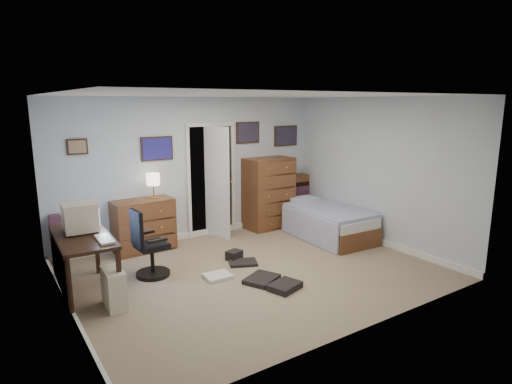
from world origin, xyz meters
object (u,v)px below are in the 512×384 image
computer_desk (75,250)px  bed (326,222)px  office_chair (148,251)px  tall_dresser (269,193)px  low_dresser (144,225)px

computer_desk → bed: bearing=3.5°
office_chair → bed: (3.32, 0.01, -0.10)m
computer_desk → office_chair: (0.96, 0.10, -0.23)m
office_chair → tall_dresser: tall_dresser is taller
computer_desk → low_dresser: low_dresser is taller
tall_dresser → bed: bearing=-68.1°
computer_desk → office_chair: 0.99m
office_chair → tall_dresser: 3.04m
computer_desk → tall_dresser: (3.77, 1.19, 0.08)m
office_chair → tall_dresser: size_ratio=0.72×
office_chair → computer_desk: bearing=-176.7°
low_dresser → bed: 3.21m
office_chair → low_dresser: size_ratio=1.02×
low_dresser → computer_desk: bearing=-138.8°
low_dresser → tall_dresser: size_ratio=0.70×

